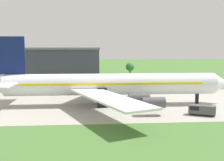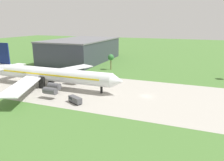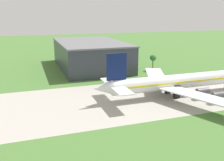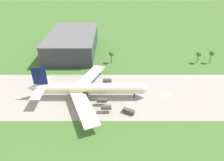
{
  "view_description": "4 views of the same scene",
  "coord_description": "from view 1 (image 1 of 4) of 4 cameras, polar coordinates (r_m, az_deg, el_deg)",
  "views": [
    {
      "loc": [
        -47.14,
        -77.36,
        15.37
      ],
      "look_at": [
        -41.23,
        -2.79,
        6.66
      ],
      "focal_mm": 45.0,
      "sensor_mm": 36.0,
      "label": 1
    },
    {
      "loc": [
        16.33,
        -78.78,
        27.7
      ],
      "look_at": [
        -13.07,
        -2.79,
        5.66
      ],
      "focal_mm": 35.0,
      "sensor_mm": 36.0,
      "label": 2
    },
    {
      "loc": [
        -97.41,
        -84.33,
        32.09
      ],
      "look_at": [
        -69.4,
        -2.79,
        8.53
      ],
      "focal_mm": 40.0,
      "sensor_mm": 36.0,
      "label": 3
    },
    {
      "loc": [
        -29.84,
        -92.48,
        65.41
      ],
      "look_at": [
        -29.84,
        5.0,
        6.0
      ],
      "focal_mm": 32.0,
      "sensor_mm": 36.0,
      "label": 4
    }
  ],
  "objects": [
    {
      "name": "terminal_building",
      "position": [
        139.22,
        -10.46,
        3.41
      ],
      "size": [
        36.72,
        61.2,
        15.51
      ],
      "color": "#333842",
      "rests_on": "ground_plane"
    },
    {
      "name": "jet_airliner",
      "position": [
        75.36,
        -0.99,
        -0.82
      ],
      "size": [
        68.13,
        59.48,
        18.32
      ],
      "color": "white",
      "rests_on": "ground_plane"
    },
    {
      "name": "baggage_tug",
      "position": [
        67.61,
        17.67,
        -5.71
      ],
      "size": [
        6.17,
        4.46,
        2.36
      ],
      "color": "black",
      "rests_on": "ground_plane"
    }
  ]
}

